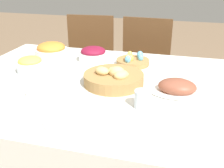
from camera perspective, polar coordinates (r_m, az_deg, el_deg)
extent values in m
cube|color=silver|center=(1.68, 1.17, -11.98)|extent=(1.83, 1.20, 0.75)
cylinder|color=brown|center=(2.46, -10.59, -4.29)|extent=(0.03, 0.03, 0.44)
cylinder|color=brown|center=(2.36, -1.67, -5.09)|extent=(0.03, 0.03, 0.44)
cylinder|color=brown|center=(2.79, -7.97, -0.66)|extent=(0.03, 0.03, 0.44)
cylinder|color=brown|center=(2.71, -0.09, -1.22)|extent=(0.03, 0.03, 0.44)
cube|color=brown|center=(2.48, -5.27, 2.11)|extent=(0.46, 0.46, 0.02)
cube|color=brown|center=(2.59, -4.36, 8.71)|extent=(0.42, 0.06, 0.46)
cylinder|color=brown|center=(2.34, -0.12, -5.45)|extent=(0.03, 0.03, 0.44)
cylinder|color=brown|center=(2.26, 9.35, -6.79)|extent=(0.03, 0.03, 0.44)
cylinder|color=brown|center=(2.67, 2.39, -1.61)|extent=(0.03, 0.03, 0.44)
cylinder|color=brown|center=(2.61, 10.66, -2.66)|extent=(0.03, 0.03, 0.44)
cube|color=brown|center=(2.36, 5.79, 0.99)|extent=(0.44, 0.44, 0.02)
cube|color=brown|center=(2.47, 7.00, 7.89)|extent=(0.42, 0.03, 0.46)
cylinder|color=#9E7542|center=(1.48, 0.31, 0.99)|extent=(0.32, 0.32, 0.06)
ellipsoid|color=tan|center=(1.47, 0.57, 2.57)|extent=(0.09, 0.08, 0.05)
ellipsoid|color=tan|center=(1.46, 1.00, 2.37)|extent=(0.09, 0.08, 0.06)
ellipsoid|color=tan|center=(1.45, 2.12, 1.93)|extent=(0.09, 0.09, 0.05)
ellipsoid|color=tan|center=(1.43, 1.74, 1.75)|extent=(0.09, 0.10, 0.05)
ellipsoid|color=tan|center=(1.47, -2.03, 2.65)|extent=(0.09, 0.07, 0.04)
cylinder|color=#9E7542|center=(1.79, 4.23, 4.48)|extent=(0.21, 0.21, 0.03)
ellipsoid|color=#60B2E0|center=(1.73, 3.21, 5.00)|extent=(0.04, 0.04, 0.05)
ellipsoid|color=#F4D151|center=(1.83, 3.65, 6.02)|extent=(0.03, 0.03, 0.04)
ellipsoid|color=#60B2E0|center=(1.77, 5.84, 5.32)|extent=(0.03, 0.03, 0.04)
ellipsoid|color=#F4D151|center=(1.76, 3.93, 5.27)|extent=(0.03, 0.03, 0.04)
ellipsoid|color=#F4D151|center=(1.76, 3.24, 5.35)|extent=(0.04, 0.04, 0.05)
ellipsoid|color=#60B2E0|center=(1.82, 5.70, 5.89)|extent=(0.04, 0.04, 0.05)
ellipsoid|color=white|center=(1.44, 13.01, -1.48)|extent=(0.29, 0.20, 0.01)
ellipsoid|color=brown|center=(1.43, 13.10, -0.52)|extent=(0.19, 0.14, 0.08)
cylinder|color=white|center=(1.94, -12.16, 6.00)|extent=(0.22, 0.22, 0.07)
ellipsoid|color=orange|center=(1.92, -12.28, 7.31)|extent=(0.19, 0.19, 0.07)
cylinder|color=silver|center=(1.73, -16.21, 3.36)|extent=(0.16, 0.16, 0.06)
ellipsoid|color=#F4DB4C|center=(1.71, -16.36, 4.61)|extent=(0.14, 0.14, 0.05)
cylinder|color=white|center=(1.86, -3.81, 5.57)|extent=(0.19, 0.19, 0.06)
ellipsoid|color=maroon|center=(1.85, -3.84, 6.70)|extent=(0.16, 0.16, 0.06)
cylinder|color=white|center=(1.17, -7.42, -7.08)|extent=(0.26, 0.26, 0.01)
cube|color=silver|center=(1.24, -14.20, -6.05)|extent=(0.02, 0.20, 0.00)
cube|color=silver|center=(1.13, 0.07, -8.31)|extent=(0.02, 0.20, 0.00)
cube|color=silver|center=(1.12, 1.57, -8.52)|extent=(0.02, 0.20, 0.00)
cylinder|color=silver|center=(1.25, 6.14, -3.08)|extent=(0.07, 0.07, 0.08)
cube|color=white|center=(1.41, -14.73, -1.63)|extent=(0.10, 0.06, 0.03)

